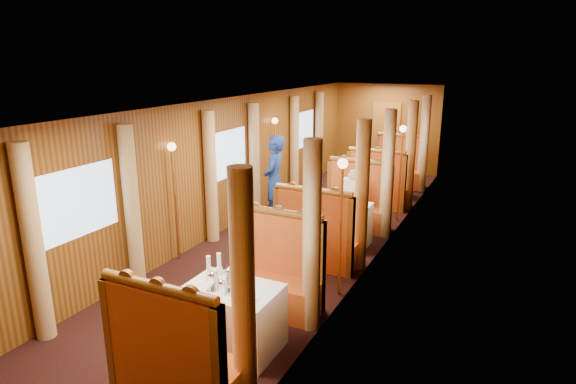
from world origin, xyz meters
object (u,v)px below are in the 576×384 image
Objects in this scene: table_near at (233,318)px; table_far at (388,180)px; banquette_far_fwd at (377,188)px; banquette_far_aft at (398,170)px; banquette_near_aft at (274,278)px; teapot_left at (214,281)px; rose_vase_far at (388,158)px; banquette_mid_aft at (356,206)px; tea_tray at (224,288)px; banquette_mid_fwd at (316,241)px; fruit_plate at (249,295)px; steward at (274,180)px; passenger at (352,194)px; rose_vase_mid at (340,195)px; table_mid at (338,224)px; teapot_right at (222,288)px; banquette_near_fwd at (175,364)px; teapot_back at (229,277)px.

table_far is (0.00, 7.00, 0.00)m from table_near.
banquette_far_fwd is 2.03m from banquette_far_aft.
banquette_near_aft is 1.00× the size of banquette_far_aft.
teapot_left is 0.50× the size of rose_vase_far.
tea_tray is at bearing -90.81° from banquette_mid_aft.
banquette_mid_fwd is 2.56m from tea_tray.
teapot_left is 7.07m from rose_vase_far.
table_far is 7.12m from fruit_plate.
steward reaches higher than fruit_plate.
passenger is at bearing -90.00° from banquette_far_aft.
banquette_mid_aft is (0.00, 4.51, 0.05)m from table_near.
banquette_mid_fwd is 3.94× the size of tea_tray.
rose_vase_mid is at bearing 94.16° from fruit_plate.
rose_vase_mid is at bearing 89.52° from table_near.
banquette_far_fwd is (0.00, 3.50, 0.00)m from banquette_mid_fwd.
table_mid is at bearing 94.59° from fruit_plate.
banquette_far_fwd is 0.76× the size of steward.
banquette_mid_aft is 3.94× the size of tea_tray.
banquette_far_aft is at bearing 90.37° from rose_vase_mid.
banquette_far_aft is at bearing 146.42° from steward.
fruit_plate is 0.30× the size of passenger.
banquette_near_aft reaches higher than tea_tray.
rose_vase_mid reaches higher than table_mid.
teapot_right is at bearing -89.90° from rose_vase_far.
rose_vase_mid is at bearing -87.81° from passenger.
table_far is at bearing 90.00° from banquette_mid_fwd.
banquette_near_fwd is 1.28× the size of table_far.
table_far is (0.00, 4.51, -0.05)m from banquette_mid_fwd.
banquette_near_aft is 2.50m from rose_vase_mid.
fruit_plate is (0.29, -6.09, 0.35)m from banquette_far_fwd.
rose_vase_far reaches higher than teapot_back.
banquette_mid_aft is at bearing -90.00° from banquette_far_fwd.
tea_tray is (-0.06, -1.06, 0.33)m from banquette_near_aft.
rose_vase_mid is at bearing -88.97° from rose_vase_far.
fruit_plate reaches higher than table_far.
banquette_far_fwd is (0.00, 7.00, 0.00)m from banquette_near_fwd.
banquette_far_fwd reaches higher than table_near.
passenger is (-0.00, -0.28, 0.32)m from banquette_mid_aft.
banquette_far_aft is at bearing 86.21° from teapot_left.
steward is at bearing 113.89° from fruit_plate.
steward is (-1.55, -1.94, 0.46)m from banquette_far_fwd.
teapot_right is (-0.02, -1.17, 0.39)m from banquette_near_aft.
table_mid is 0.78× the size of banquette_mid_fwd.
table_mid is at bearing 90.00° from banquette_near_aft.
teapot_left is (-0.18, 0.94, 0.40)m from banquette_near_fwd.
table_mid is at bearing 84.56° from teapot_left.
banquette_mid_aft is (0.00, 5.53, 0.00)m from banquette_near_fwd.
table_mid is 0.59× the size of steward.
table_near is at bearing 8.68° from steward.
rose_vase_mid is at bearing -89.53° from table_far.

